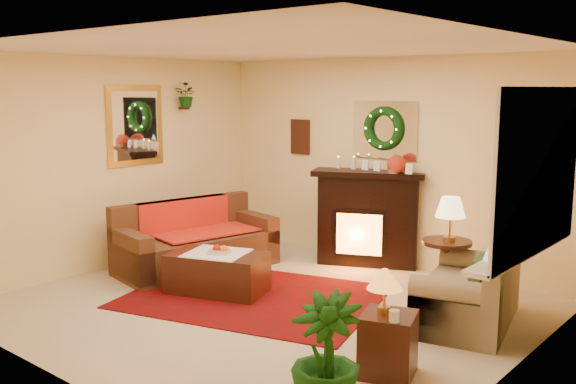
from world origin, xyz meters
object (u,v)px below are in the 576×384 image
Objects in this scene: fireplace at (368,222)px; loveseat at (468,280)px; side_table_round at (446,272)px; coffee_table at (217,274)px; sofa at (196,235)px; end_table_square at (388,342)px.

loveseat is at bearing -56.53° from fireplace.
side_table_round is 2.44m from coffee_table.
end_table_square is (3.36, -1.05, -0.16)m from sofa.
coffee_table is at bearing -173.21° from loveseat.
loveseat is 0.61m from side_table_round.
fireplace is 2.17m from coffee_table.
side_table_round is (2.92, 0.82, -0.10)m from sofa.
sofa is at bearing -158.54° from fireplace.
side_table_round is 1.34× the size of end_table_square.
side_table_round is 0.63× the size of coffee_table.
loveseat is 2.65m from coffee_table.
coffee_table is at bearing -131.77° from fireplace.
sofa is 1.57× the size of fireplace.
loveseat is 2.02× the size of side_table_round.
fireplace is 1.62m from side_table_round.
coffee_table is (0.87, -0.49, -0.22)m from sofa.
sofa is 1.02m from coffee_table.
coffee_table is (-2.06, -1.31, -0.12)m from side_table_round.
loveseat is (3.35, 0.40, -0.01)m from sofa.
fireplace is 1.86× the size of side_table_round.
side_table_round is 1.93m from end_table_square.
sofa is at bearing 173.92° from loveseat.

